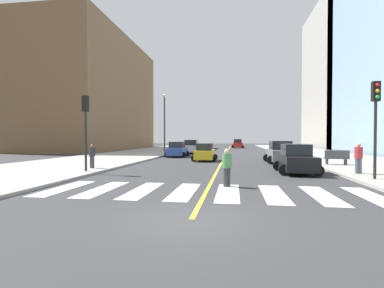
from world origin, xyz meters
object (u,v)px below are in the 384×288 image
object	(u,v)px
car_white_second	(191,147)
car_blue_third	(177,150)
car_black_nearest	(296,160)
traffic_light_far_corner	(86,118)
pedestrian_waiting_east	(358,157)
street_lamp	(165,119)
pedestrian_crossing	(227,166)
car_red_fifth	(238,144)
car_gray_sixth	(281,153)
traffic_light_near_corner	(376,111)
pedestrian_walking_west	(92,155)
park_bench	(336,158)
car_yellow_fourth	(205,153)

from	to	relation	value
car_white_second	car_blue_third	size ratio (longest dim) A/B	1.09
car_black_nearest	traffic_light_far_corner	world-z (taller)	traffic_light_far_corner
car_white_second	pedestrian_waiting_east	xyz separation A→B (m)	(13.37, -23.26, 0.22)
car_black_nearest	car_blue_third	size ratio (longest dim) A/B	1.02
car_black_nearest	street_lamp	world-z (taller)	street_lamp
pedestrian_crossing	pedestrian_waiting_east	bearing A→B (deg)	-14.04
car_red_fifth	car_gray_sixth	world-z (taller)	car_red_fifth
car_blue_third	traffic_light_far_corner	xyz separation A→B (m)	(-2.58, -16.23, 2.63)
traffic_light_near_corner	car_blue_third	bearing A→B (deg)	-51.73
pedestrian_walking_west	car_red_fifth	bearing A→B (deg)	99.93
car_red_fifth	pedestrian_walking_west	world-z (taller)	car_red_fifth
car_white_second	pedestrian_walking_west	bearing A→B (deg)	-99.18
car_white_second	street_lamp	bearing A→B (deg)	-133.00
car_blue_third	pedestrian_crossing	size ratio (longest dim) A/B	2.31
car_white_second	car_gray_sixth	xyz separation A→B (m)	(10.26, -14.84, 0.00)
car_black_nearest	pedestrian_crossing	bearing A→B (deg)	53.87
pedestrian_waiting_east	pedestrian_crossing	bearing A→B (deg)	-152.04
car_white_second	park_bench	world-z (taller)	car_white_second
pedestrian_walking_west	traffic_light_far_corner	bearing A→B (deg)	-51.85
car_blue_third	park_bench	world-z (taller)	car_blue_third
car_yellow_fourth	car_gray_sixth	distance (m)	7.02
car_blue_third	park_bench	xyz separation A→B (m)	(14.51, -9.30, -0.15)
pedestrian_crossing	traffic_light_far_corner	bearing A→B (deg)	110.81
traffic_light_far_corner	park_bench	size ratio (longest dim) A/B	2.59
park_bench	pedestrian_walking_west	xyz separation A→B (m)	(-17.56, -5.25, 0.37)
car_black_nearest	car_white_second	xyz separation A→B (m)	(-10.08, 22.33, 0.06)
car_yellow_fourth	car_black_nearest	bearing A→B (deg)	-53.22
traffic_light_near_corner	traffic_light_far_corner	xyz separation A→B (m)	(-16.27, 1.12, -0.14)
park_bench	car_gray_sixth	bearing A→B (deg)	58.02
car_black_nearest	street_lamp	xyz separation A→B (m)	(-13.22, 18.92, 3.97)
car_yellow_fourth	pedestrian_walking_west	size ratio (longest dim) A/B	2.34
car_white_second	car_yellow_fourth	size ratio (longest dim) A/B	1.14
car_black_nearest	car_white_second	bearing A→B (deg)	-65.61
car_black_nearest	car_blue_third	world-z (taller)	car_black_nearest
car_black_nearest	car_red_fifth	bearing A→B (deg)	-85.99
car_red_fifth	pedestrian_waiting_east	size ratio (longest dim) A/B	2.48
car_red_fifth	park_bench	bearing A→B (deg)	98.46
car_gray_sixth	traffic_light_near_corner	distance (m)	11.42
car_gray_sixth	pedestrian_walking_west	xyz separation A→B (m)	(-13.75, -7.88, 0.14)
car_blue_third	park_bench	distance (m)	17.23
car_black_nearest	traffic_light_far_corner	xyz separation A→B (m)	(-13.09, -2.07, 2.61)
car_blue_third	car_red_fifth	distance (m)	33.18
pedestrian_crossing	pedestrian_walking_west	world-z (taller)	pedestrian_walking_west
car_white_second	car_blue_third	world-z (taller)	car_white_second
traffic_light_near_corner	pedestrian_waiting_east	world-z (taller)	traffic_light_near_corner
pedestrian_crossing	car_red_fifth	bearing A→B (deg)	42.15
car_red_fifth	traffic_light_far_corner	xyz separation A→B (m)	(-9.91, -48.59, 2.55)
car_gray_sixth	car_red_fifth	bearing A→B (deg)	-86.07
traffic_light_near_corner	pedestrian_waiting_east	distance (m)	3.35
car_white_second	car_gray_sixth	world-z (taller)	car_gray_sixth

